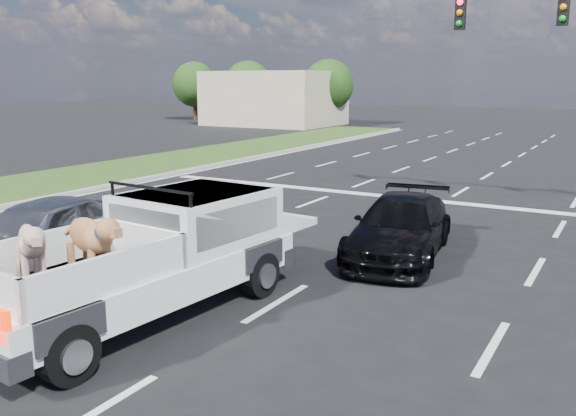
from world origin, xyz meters
TOP-DOWN VIEW (x-y plane):
  - ground at (0.00, 0.00)m, footprint 160.00×160.00m
  - road_markings at (0.00, 6.56)m, footprint 17.75×60.00m
  - grass_median_left at (-11.50, 6.00)m, footprint 5.00×60.00m
  - curb_left at (-9.05, 6.00)m, footprint 0.15×60.00m
  - building_left at (-20.00, 36.00)m, footprint 10.00×8.00m
  - tree_far_a at (-30.00, 38.00)m, footprint 4.20×4.20m
  - tree_far_b at (-24.00, 38.00)m, footprint 4.20×4.20m
  - tree_far_c at (-16.00, 38.00)m, footprint 4.20×4.20m
  - pickup_truck at (0.27, -1.38)m, footprint 2.50×5.66m
  - silver_sedan at (-3.20, -0.70)m, footprint 2.49×4.45m
  - black_coupe at (2.57, 3.68)m, footprint 2.38×4.54m

SIDE VIEW (x-z plane):
  - ground at x=0.00m, z-range 0.00..0.00m
  - road_markings at x=0.00m, z-range 0.00..0.01m
  - grass_median_left at x=-11.50m, z-range 0.00..0.10m
  - curb_left at x=-9.05m, z-range 0.00..0.14m
  - black_coupe at x=2.57m, z-range 0.00..1.26m
  - silver_sedan at x=-3.20m, z-range 0.00..1.43m
  - pickup_truck at x=0.27m, z-range -0.07..1.99m
  - building_left at x=-20.00m, z-range 0.00..4.40m
  - tree_far_a at x=-30.00m, z-range 0.59..5.99m
  - tree_far_b at x=-24.00m, z-range 0.59..5.99m
  - tree_far_c at x=-16.00m, z-range 0.59..5.99m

